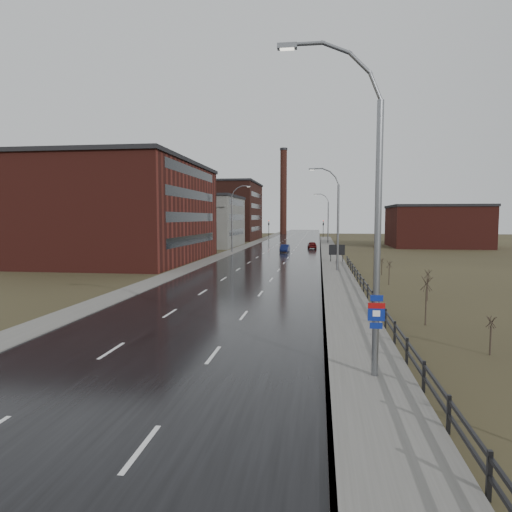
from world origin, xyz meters
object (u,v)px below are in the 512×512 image
(billboard, at_px, (337,250))
(car_far, at_px, (312,245))
(streetlight_main, at_px, (369,214))
(car_near, at_px, (285,249))

(billboard, bearing_deg, car_far, 97.71)
(streetlight_main, height_order, car_near, streetlight_main)
(streetlight_main, distance_m, car_near, 61.88)
(streetlight_main, bearing_deg, car_near, 96.96)
(billboard, bearing_deg, car_near, 115.04)
(car_far, bearing_deg, billboard, 93.61)
(streetlight_main, bearing_deg, billboard, 89.18)
(car_near, xyz_separation_m, car_far, (4.50, 9.26, 0.04))
(streetlight_main, xyz_separation_m, car_near, (-7.47, 61.19, -5.41))
(streetlight_main, relative_size, car_near, 3.10)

